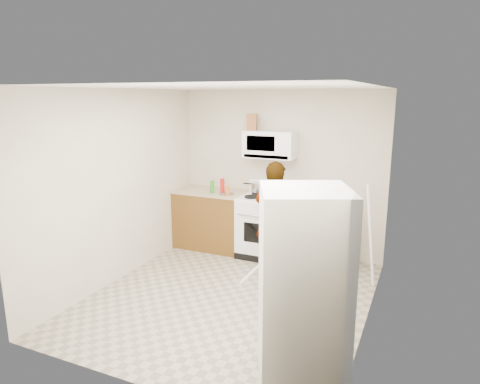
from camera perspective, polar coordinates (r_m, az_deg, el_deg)
The scene contains 20 objects.
floor at distance 5.40m, azimuth -1.27°, elevation -13.77°, with size 3.60×3.60×0.00m, color gray.
back_wall at distance 6.60m, azimuth 5.33°, elevation 2.57°, with size 3.20×0.02×2.50m, color beige.
right_wall at distance 4.54m, azimuth 17.13°, elevation -2.64°, with size 0.02×3.60×2.50m, color beige.
cabinet_left at distance 6.91m, azimuth -3.82°, elevation -3.74°, with size 1.12×0.62×0.90m, color brown.
counter_left at distance 6.79m, azimuth -3.88°, elevation 0.04°, with size 1.14×0.64×0.04m, color tan.
cabinet_right at distance 6.33m, azimuth 10.16°, elevation -5.50°, with size 0.80×0.62×0.90m, color brown.
counter_right at distance 6.20m, azimuth 10.33°, elevation -1.39°, with size 0.82×0.64×0.04m, color tan.
gas_range at distance 6.53m, azimuth 3.49°, elevation -4.42°, with size 0.76×0.65×1.13m.
microwave at distance 6.40m, azimuth 4.04°, elevation 6.35°, with size 0.76×0.38×0.40m, color white.
person at distance 5.85m, azimuth 4.62°, elevation -3.45°, with size 0.57×0.37×1.56m, color tan.
fridge at distance 3.65m, azimuth 8.38°, elevation -12.70°, with size 0.70×0.70×1.70m, color silver.
kettle at distance 6.22m, azimuth 12.47°, elevation -0.36°, with size 0.16×0.16×0.19m, color white.
jug at distance 6.47m, azimuth 1.61°, elevation 9.30°, with size 0.14×0.14×0.24m, color brown.
saucepan at distance 6.62m, azimuth 2.56°, elevation 0.62°, with size 0.24×0.24×0.13m, color #A9AAAD.
tray at distance 6.24m, azimuth 3.71°, elevation -0.75°, with size 0.25×0.16×0.05m, color white.
bottle_spray at distance 6.60m, azimuth -2.36°, elevation 0.84°, with size 0.07×0.07×0.23m, color #B9120D.
bottle_hot_sauce at distance 6.43m, azimuth -1.67°, elevation 0.19°, with size 0.05×0.05×0.15m, color #CA5416.
bottle_green_cap at distance 6.59m, azimuth -3.72°, elevation 0.68°, with size 0.06×0.06×0.20m, color #1E8017.
pot_lid at distance 6.55m, azimuth -1.83°, elevation -0.21°, with size 0.24×0.24×0.01m, color silver.
broom at distance 5.55m, azimuth 17.01°, elevation -5.80°, with size 0.03×0.03×1.40m, color white.
Camera 1 is at (2.07, -4.36, 2.41)m, focal length 32.00 mm.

